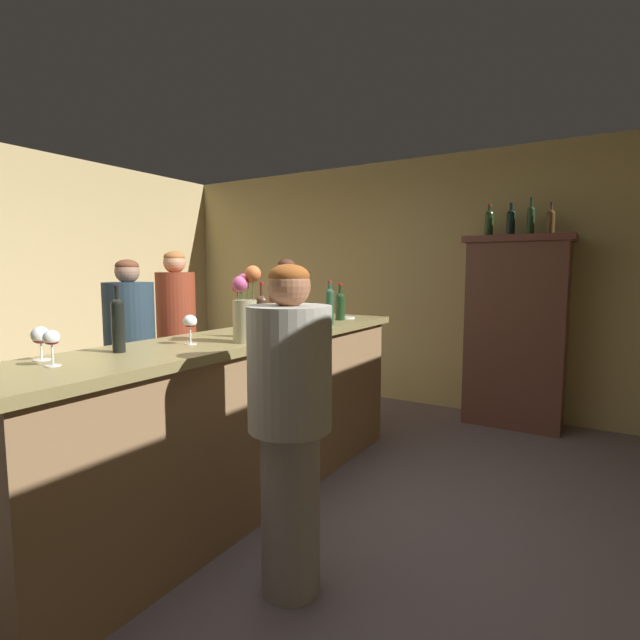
% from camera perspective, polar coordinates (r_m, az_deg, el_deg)
% --- Properties ---
extents(floor, '(8.06, 8.06, 0.00)m').
position_cam_1_polar(floor, '(3.21, -16.77, -21.54)').
color(floor, slate).
rests_on(floor, ground).
extents(wall_back, '(5.73, 0.12, 2.67)m').
position_cam_1_polar(wall_back, '(5.48, 8.27, 4.50)').
color(wall_back, tan).
rests_on(wall_back, ground).
extents(bar_counter, '(0.65, 3.11, 1.07)m').
position_cam_1_polar(bar_counter, '(3.10, -9.36, -11.57)').
color(bar_counter, '#916E48').
rests_on(bar_counter, ground).
extents(display_cabinet, '(0.94, 0.45, 1.79)m').
position_cam_1_polar(display_cabinet, '(4.81, 22.47, -0.92)').
color(display_cabinet, brown).
rests_on(display_cabinet, ground).
extents(wine_bottle_merlot, '(0.08, 0.08, 0.29)m').
position_cam_1_polar(wine_bottle_merlot, '(3.80, 2.45, 1.90)').
color(wine_bottle_merlot, '#1D3A1C').
rests_on(wine_bottle_merlot, bar_counter).
extents(wine_bottle_malbec, '(0.06, 0.06, 0.33)m').
position_cam_1_polar(wine_bottle_malbec, '(2.50, -23.14, -0.27)').
color(wine_bottle_malbec, black).
rests_on(wine_bottle_malbec, bar_counter).
extents(wine_bottle_riesling, '(0.06, 0.06, 0.32)m').
position_cam_1_polar(wine_bottle_riesling, '(3.44, 1.16, 1.85)').
color(wine_bottle_riesling, '#295034').
rests_on(wine_bottle_riesling, bar_counter).
extents(wine_bottle_syrah, '(0.08, 0.08, 0.34)m').
position_cam_1_polar(wine_bottle_syrah, '(3.58, -4.30, 2.04)').
color(wine_bottle_syrah, '#3F2711').
rests_on(wine_bottle_syrah, bar_counter).
extents(wine_bottle_pinot, '(0.07, 0.07, 0.33)m').
position_cam_1_polar(wine_bottle_pinot, '(2.82, -7.01, 0.70)').
color(wine_bottle_pinot, '#4B3021').
rests_on(wine_bottle_pinot, bar_counter).
extents(wine_glass_front, '(0.06, 0.06, 0.15)m').
position_cam_1_polar(wine_glass_front, '(3.69, -2.48, 1.43)').
color(wine_glass_front, white).
rests_on(wine_glass_front, bar_counter).
extents(wine_glass_mid, '(0.08, 0.08, 0.15)m').
position_cam_1_polar(wine_glass_mid, '(2.44, -30.60, -1.78)').
color(wine_glass_mid, white).
rests_on(wine_glass_mid, bar_counter).
extents(wine_glass_rear, '(0.07, 0.07, 0.15)m').
position_cam_1_polar(wine_glass_rear, '(2.27, -29.59, -2.09)').
color(wine_glass_rear, white).
rests_on(wine_glass_rear, bar_counter).
extents(wine_glass_spare, '(0.07, 0.07, 0.16)m').
position_cam_1_polar(wine_glass_spare, '(2.65, -15.37, -0.33)').
color(wine_glass_spare, white).
rests_on(wine_glass_spare, bar_counter).
extents(flower_arrangement, '(0.17, 0.15, 0.42)m').
position_cam_1_polar(flower_arrangement, '(2.65, -9.03, 1.51)').
color(flower_arrangement, tan).
rests_on(flower_arrangement, bar_counter).
extents(cheese_plate, '(0.15, 0.15, 0.01)m').
position_cam_1_polar(cheese_plate, '(3.95, 3.12, 0.29)').
color(cheese_plate, white).
rests_on(cheese_plate, bar_counter).
extents(display_bottle_left, '(0.08, 0.08, 0.30)m').
position_cam_1_polar(display_bottle_left, '(4.85, 19.69, 11.05)').
color(display_bottle_left, '#213719').
rests_on(display_bottle_left, display_cabinet).
extents(display_bottle_midleft, '(0.08, 0.08, 0.30)m').
position_cam_1_polar(display_bottle_midleft, '(4.81, 21.98, 10.97)').
color(display_bottle_midleft, black).
rests_on(display_bottle_midleft, display_cabinet).
extents(display_bottle_center, '(0.07, 0.07, 0.34)m').
position_cam_1_polar(display_bottle_center, '(4.79, 24.02, 11.01)').
color(display_bottle_center, '#1E341C').
rests_on(display_bottle_center, display_cabinet).
extents(display_bottle_midright, '(0.07, 0.07, 0.28)m').
position_cam_1_polar(display_bottle_midright, '(4.76, 26.01, 10.68)').
color(display_bottle_midright, '#4B321A').
rests_on(display_bottle_midright, display_cabinet).
extents(patron_in_grey, '(0.33, 0.33, 1.63)m').
position_cam_1_polar(patron_in_grey, '(4.28, -16.85, -1.92)').
color(patron_in_grey, '#2E2A2B').
rests_on(patron_in_grey, ground).
extents(patron_in_navy, '(0.35, 0.35, 1.55)m').
position_cam_1_polar(patron_in_navy, '(3.71, -21.81, -4.16)').
color(patron_in_navy, gray).
rests_on(patron_in_navy, ground).
extents(patron_near_entrance, '(0.33, 0.33, 1.58)m').
position_cam_1_polar(patron_near_entrance, '(4.67, -4.04, -1.45)').
color(patron_near_entrance, '#2C3332').
rests_on(patron_near_entrance, ground).
extents(bartender, '(0.38, 0.38, 1.50)m').
position_cam_1_polar(bartender, '(2.16, -3.65, -11.71)').
color(bartender, gray).
rests_on(bartender, ground).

